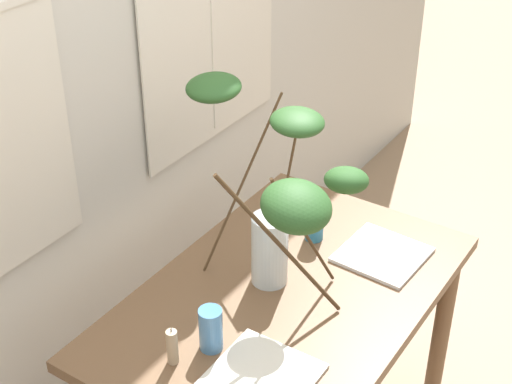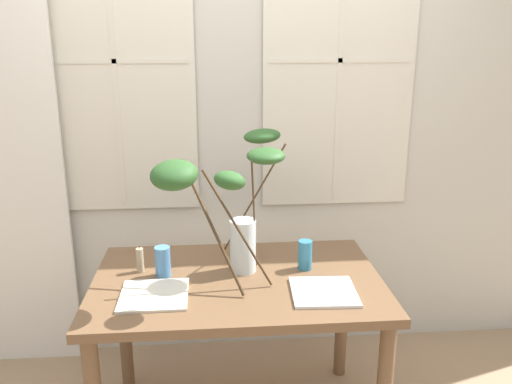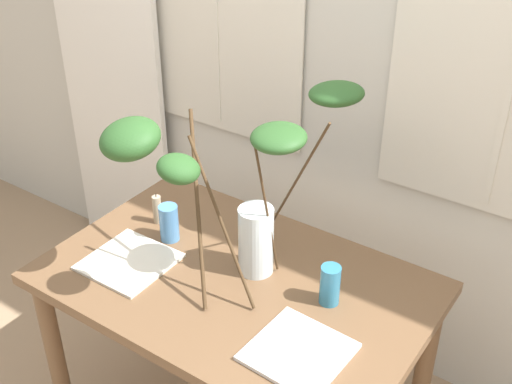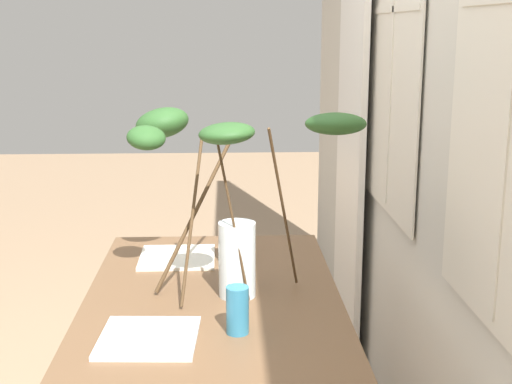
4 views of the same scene
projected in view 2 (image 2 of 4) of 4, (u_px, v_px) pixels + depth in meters
back_wall_with_windows at (229, 91)px, 2.85m from camera, size 5.63×0.14×3.04m
dining_table at (238, 300)px, 2.36m from camera, size 1.28×0.83×0.77m
vase_with_branches at (232, 193)px, 2.24m from camera, size 0.64×0.79×0.62m
drinking_glass_blue_left at (163, 262)px, 2.33m from camera, size 0.07×0.07×0.14m
drinking_glass_blue_right at (305, 255)px, 2.40m from camera, size 0.07×0.07×0.14m
plate_square_left at (154, 295)px, 2.16m from camera, size 0.28×0.28×0.01m
plate_square_right at (324, 292)px, 2.19m from camera, size 0.28×0.28×0.01m
pillar_candle at (140, 260)px, 2.38m from camera, size 0.03×0.03×0.13m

